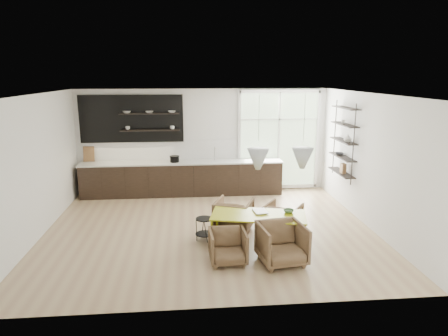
% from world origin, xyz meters
% --- Properties ---
extents(room, '(7.02, 6.01, 2.91)m').
position_xyz_m(room, '(0.58, 1.10, 1.46)').
color(room, tan).
rests_on(room, ground).
extents(kitchen_run, '(5.54, 0.69, 2.75)m').
position_xyz_m(kitchen_run, '(-0.69, 2.69, 0.60)').
color(kitchen_run, black).
rests_on(kitchen_run, ground).
extents(right_shelving, '(0.26, 1.22, 1.90)m').
position_xyz_m(right_shelving, '(3.36, 1.17, 1.65)').
color(right_shelving, black).
rests_on(right_shelving, ground).
extents(dining_table, '(1.93, 1.17, 0.66)m').
position_xyz_m(dining_table, '(0.90, -0.96, 0.61)').
color(dining_table, '#ACB212').
rests_on(dining_table, ground).
extents(armchair_back_left, '(0.97, 0.99, 0.70)m').
position_xyz_m(armchair_back_left, '(0.52, -0.12, 0.35)').
color(armchair_back_left, brown).
rests_on(armchair_back_left, ground).
extents(armchair_back_right, '(0.97, 0.97, 0.64)m').
position_xyz_m(armchair_back_right, '(1.54, -0.33, 0.32)').
color(armchair_back_right, brown).
rests_on(armchair_back_right, ground).
extents(armchair_front_left, '(0.67, 0.69, 0.60)m').
position_xyz_m(armchair_front_left, '(0.24, -1.58, 0.30)').
color(armchair_front_left, brown).
rests_on(armchair_front_left, ground).
extents(armchair_front_right, '(0.88, 0.90, 0.73)m').
position_xyz_m(armchair_front_right, '(1.20, -1.69, 0.36)').
color(armchair_front_right, brown).
rests_on(armchair_front_right, ground).
extents(wire_stool, '(0.37, 0.37, 0.46)m').
position_xyz_m(wire_stool, '(-0.13, -0.55, 0.30)').
color(wire_stool, black).
rests_on(wire_stool, ground).
extents(table_book, '(0.29, 0.36, 0.03)m').
position_xyz_m(table_book, '(0.83, -0.85, 0.67)').
color(table_book, white).
rests_on(table_book, dining_table).
extents(table_bowl, '(0.27, 0.27, 0.06)m').
position_xyz_m(table_bowl, '(1.50, -0.91, 0.69)').
color(table_bowl, '#50764B').
rests_on(table_bowl, dining_table).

